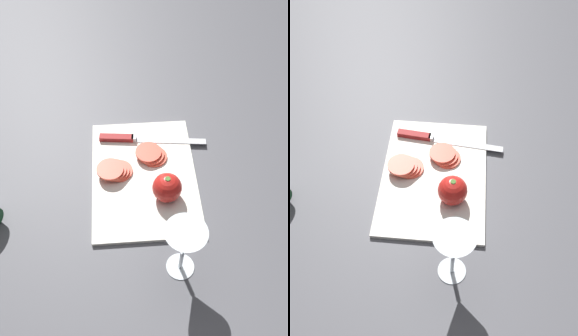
% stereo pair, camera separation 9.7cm
% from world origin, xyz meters
% --- Properties ---
extents(ground_plane, '(3.00, 3.00, 0.00)m').
position_xyz_m(ground_plane, '(0.00, 0.00, 0.00)').
color(ground_plane, '#4C4C51').
extents(cutting_board, '(0.37, 0.26, 0.01)m').
position_xyz_m(cutting_board, '(0.04, -0.02, 0.01)').
color(cutting_board, silver).
rests_on(cutting_board, ground_plane).
extents(wine_glass, '(0.08, 0.08, 0.16)m').
position_xyz_m(wine_glass, '(-0.20, -0.08, 0.11)').
color(wine_glass, silver).
rests_on(wine_glass, ground_plane).
extents(whole_tomato, '(0.07, 0.07, 0.07)m').
position_xyz_m(whole_tomato, '(-0.02, -0.07, 0.05)').
color(whole_tomato, red).
rests_on(whole_tomato, cutting_board).
extents(knife, '(0.05, 0.29, 0.01)m').
position_xyz_m(knife, '(0.17, 0.01, 0.02)').
color(knife, silver).
rests_on(knife, cutting_board).
extents(tomato_slice_stack_near, '(0.08, 0.09, 0.02)m').
position_xyz_m(tomato_slice_stack_near, '(0.05, 0.05, 0.02)').
color(tomato_slice_stack_near, '#DB4C38').
rests_on(tomato_slice_stack_near, cutting_board).
extents(tomato_slice_stack_far, '(0.07, 0.08, 0.02)m').
position_xyz_m(tomato_slice_stack_far, '(0.10, -0.04, 0.02)').
color(tomato_slice_stack_far, '#DB4C38').
rests_on(tomato_slice_stack_far, cutting_board).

